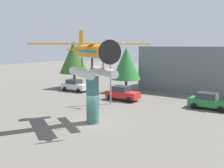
{
  "coord_description": "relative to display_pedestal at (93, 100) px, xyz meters",
  "views": [
    {
      "loc": [
        13.86,
        -17.29,
        6.77
      ],
      "look_at": [
        0.0,
        3.0,
        3.1
      ],
      "focal_mm": 41.63,
      "sensor_mm": 36.0,
      "label": 1
    }
  ],
  "objects": [
    {
      "name": "storefront_building",
      "position": [
        1.7,
        22.0,
        1.24
      ],
      "size": [
        14.17,
        7.68,
        6.61
      ],
      "primitive_type": "cube",
      "color": "slate",
      "rests_on": "ground"
    },
    {
      "name": "car_near_silver",
      "position": [
        -12.19,
        11.08,
        -1.19
      ],
      "size": [
        4.2,
        2.02,
        1.76
      ],
      "color": "silver",
      "rests_on": "ground"
    },
    {
      "name": "car_far_green",
      "position": [
        7.09,
        10.99,
        -1.19
      ],
      "size": [
        4.2,
        2.02,
        1.76
      ],
      "color": "#237A38",
      "rests_on": "ground"
    },
    {
      "name": "car_mid_red",
      "position": [
        -2.97,
        9.62,
        -1.19
      ],
      "size": [
        4.2,
        2.02,
        1.76
      ],
      "color": "red",
      "rests_on": "ground"
    },
    {
      "name": "display_pedestal",
      "position": [
        0.0,
        0.0,
        0.0
      ],
      "size": [
        1.1,
        1.1,
        4.13
      ],
      "primitive_type": "cylinder",
      "color": "#386B66",
      "rests_on": "ground"
    },
    {
      "name": "floatplane_monument",
      "position": [
        0.11,
        -0.07,
        3.74
      ],
      "size": [
        7.04,
        9.51,
        4.0
      ],
      "rotation": [
        0.0,
        0.0,
        -0.53
      ],
      "color": "silver",
      "rests_on": "display_pedestal"
    },
    {
      "name": "tree_east",
      "position": [
        -5.47,
        14.66,
        2.12
      ],
      "size": [
        4.17,
        4.17,
        6.52
      ],
      "color": "brown",
      "rests_on": "ground"
    },
    {
      "name": "streetlight_primary",
      "position": [
        -2.7,
        6.98,
        2.13
      ],
      "size": [
        1.84,
        0.28,
        7.14
      ],
      "color": "gray",
      "rests_on": "ground"
    },
    {
      "name": "tree_west",
      "position": [
        -14.18,
        13.15,
        2.88
      ],
      "size": [
        4.58,
        4.58,
        7.5
      ],
      "color": "brown",
      "rests_on": "ground"
    },
    {
      "name": "ground_plane",
      "position": [
        0.0,
        0.0,
        -2.07
      ],
      "size": [
        140.0,
        140.0,
        0.0
      ],
      "primitive_type": "plane",
      "color": "#605B54"
    }
  ]
}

